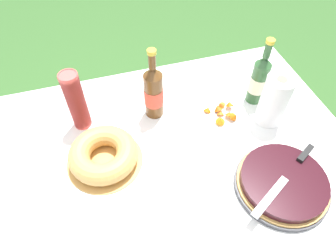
{
  "coord_description": "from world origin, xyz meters",
  "views": [
    {
      "loc": [
        -0.01,
        -0.61,
        1.72
      ],
      "look_at": [
        0.21,
        0.11,
        0.83
      ],
      "focal_mm": 32.0,
      "sensor_mm": 36.0,
      "label": 1
    }
  ],
  "objects_px": {
    "bundt_cake": "(104,155)",
    "snack_plate_near": "(221,114)",
    "cup_stack": "(76,101)",
    "berry_tart": "(282,183)",
    "cider_bottle_green": "(259,79)",
    "serving_knife": "(290,173)",
    "cider_bottle_amber": "(154,92)",
    "paper_towel_roll": "(274,101)"
  },
  "relations": [
    {
      "from": "cider_bottle_green",
      "to": "cider_bottle_amber",
      "type": "relative_size",
      "value": 0.96
    },
    {
      "from": "berry_tart",
      "to": "serving_knife",
      "type": "bearing_deg",
      "value": 29.34
    },
    {
      "from": "serving_knife",
      "to": "cider_bottle_amber",
      "type": "relative_size",
      "value": 1.05
    },
    {
      "from": "berry_tart",
      "to": "cider_bottle_amber",
      "type": "bearing_deg",
      "value": 125.22
    },
    {
      "from": "berry_tart",
      "to": "paper_towel_roll",
      "type": "bearing_deg",
      "value": 69.52
    },
    {
      "from": "cup_stack",
      "to": "cider_bottle_amber",
      "type": "bearing_deg",
      "value": -4.63
    },
    {
      "from": "bundt_cake",
      "to": "cider_bottle_green",
      "type": "xyz_separation_m",
      "value": [
        0.69,
        0.14,
        0.08
      ]
    },
    {
      "from": "serving_knife",
      "to": "cider_bottle_amber",
      "type": "xyz_separation_m",
      "value": [
        -0.36,
        0.46,
        0.06
      ]
    },
    {
      "from": "cider_bottle_green",
      "to": "paper_towel_roll",
      "type": "xyz_separation_m",
      "value": [
        0.0,
        -0.13,
        -0.01
      ]
    },
    {
      "from": "cider_bottle_green",
      "to": "serving_knife",
      "type": "bearing_deg",
      "value": -101.55
    },
    {
      "from": "paper_towel_roll",
      "to": "cider_bottle_green",
      "type": "bearing_deg",
      "value": 91.37
    },
    {
      "from": "berry_tart",
      "to": "snack_plate_near",
      "type": "height_order",
      "value": "same"
    },
    {
      "from": "bundt_cake",
      "to": "snack_plate_near",
      "type": "relative_size",
      "value": 1.24
    },
    {
      "from": "cup_stack",
      "to": "snack_plate_near",
      "type": "height_order",
      "value": "cup_stack"
    },
    {
      "from": "berry_tart",
      "to": "cider_bottle_amber",
      "type": "xyz_separation_m",
      "value": [
        -0.34,
        0.48,
        0.09
      ]
    },
    {
      "from": "serving_knife",
      "to": "paper_towel_roll",
      "type": "xyz_separation_m",
      "value": [
        0.09,
        0.29,
        0.05
      ]
    },
    {
      "from": "bundt_cake",
      "to": "cup_stack",
      "type": "distance_m",
      "value": 0.24
    },
    {
      "from": "bundt_cake",
      "to": "cider_bottle_green",
      "type": "bearing_deg",
      "value": 11.51
    },
    {
      "from": "berry_tart",
      "to": "cider_bottle_green",
      "type": "height_order",
      "value": "cider_bottle_green"
    },
    {
      "from": "cup_stack",
      "to": "snack_plate_near",
      "type": "xyz_separation_m",
      "value": [
        0.57,
        -0.12,
        -0.12
      ]
    },
    {
      "from": "berry_tart",
      "to": "cider_bottle_green",
      "type": "distance_m",
      "value": 0.45
    },
    {
      "from": "berry_tart",
      "to": "snack_plate_near",
      "type": "distance_m",
      "value": 0.38
    },
    {
      "from": "serving_knife",
      "to": "cup_stack",
      "type": "bearing_deg",
      "value": -65.54
    },
    {
      "from": "berry_tart",
      "to": "bundt_cake",
      "type": "distance_m",
      "value": 0.65
    },
    {
      "from": "cider_bottle_green",
      "to": "cider_bottle_amber",
      "type": "distance_m",
      "value": 0.45
    },
    {
      "from": "cup_stack",
      "to": "berry_tart",
      "type": "bearing_deg",
      "value": -38.08
    },
    {
      "from": "berry_tart",
      "to": "cider_bottle_green",
      "type": "xyz_separation_m",
      "value": [
        0.11,
        0.43,
        0.09
      ]
    },
    {
      "from": "cup_stack",
      "to": "cider_bottle_green",
      "type": "bearing_deg",
      "value": -5.56
    },
    {
      "from": "paper_towel_roll",
      "to": "bundt_cake",
      "type": "bearing_deg",
      "value": -178.72
    },
    {
      "from": "serving_knife",
      "to": "cider_bottle_green",
      "type": "height_order",
      "value": "cider_bottle_green"
    },
    {
      "from": "paper_towel_roll",
      "to": "cider_bottle_amber",
      "type": "bearing_deg",
      "value": 158.88
    },
    {
      "from": "serving_knife",
      "to": "cider_bottle_green",
      "type": "distance_m",
      "value": 0.43
    },
    {
      "from": "cider_bottle_amber",
      "to": "paper_towel_roll",
      "type": "xyz_separation_m",
      "value": [
        0.45,
        -0.17,
        -0.01
      ]
    },
    {
      "from": "cup_stack",
      "to": "serving_knife",
      "type": "bearing_deg",
      "value": -36.19
    },
    {
      "from": "serving_knife",
      "to": "bundt_cake",
      "type": "height_order",
      "value": "bundt_cake"
    },
    {
      "from": "cup_stack",
      "to": "paper_towel_roll",
      "type": "xyz_separation_m",
      "value": [
        0.75,
        -0.2,
        -0.02
      ]
    },
    {
      "from": "berry_tart",
      "to": "bundt_cake",
      "type": "bearing_deg",
      "value": 153.69
    },
    {
      "from": "bundt_cake",
      "to": "cup_stack",
      "type": "height_order",
      "value": "cup_stack"
    },
    {
      "from": "cider_bottle_green",
      "to": "berry_tart",
      "type": "bearing_deg",
      "value": -104.42
    },
    {
      "from": "berry_tart",
      "to": "serving_knife",
      "type": "distance_m",
      "value": 0.05
    },
    {
      "from": "bundt_cake",
      "to": "paper_towel_roll",
      "type": "relative_size",
      "value": 1.28
    },
    {
      "from": "berry_tart",
      "to": "cup_stack",
      "type": "distance_m",
      "value": 0.82
    }
  ]
}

